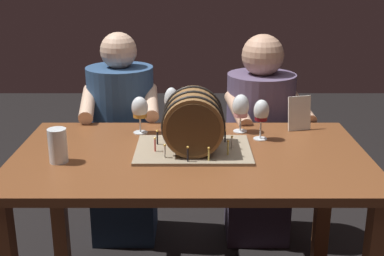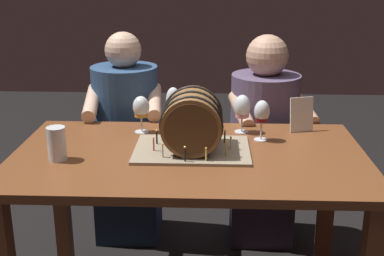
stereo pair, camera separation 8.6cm
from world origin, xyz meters
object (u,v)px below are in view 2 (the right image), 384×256
object	(u,v)px
beer_pint	(57,144)
menu_card	(302,115)
wine_glass_amber	(141,109)
person_seated_right	(263,147)
person_seated_left	(127,145)
barrel_cake	(192,124)
wine_glass_red	(262,113)
wine_glass_empty	(173,101)
dining_table	(189,179)
wine_glass_rose	(242,108)

from	to	relation	value
beer_pint	menu_card	bearing A→B (deg)	21.54
wine_glass_amber	person_seated_right	xyz separation A→B (m)	(0.60, 0.41, -0.32)
wine_glass_amber	person_seated_left	size ratio (longest dim) A/B	0.15
person_seated_left	barrel_cake	bearing A→B (deg)	-59.16
beer_pint	person_seated_right	size ratio (longest dim) A/B	0.12
wine_glass_amber	wine_glass_red	xyz separation A→B (m)	(0.54, -0.09, 0.01)
wine_glass_empty	beer_pint	world-z (taller)	wine_glass_empty
person_seated_left	wine_glass_amber	bearing A→B (deg)	-70.68
beer_pint	menu_card	world-z (taller)	menu_card
beer_pint	wine_glass_amber	bearing A→B (deg)	51.33
dining_table	menu_card	bearing A→B (deg)	31.51
wine_glass_amber	menu_card	xyz separation A→B (m)	(0.73, 0.05, -0.03)
beer_pint	person_seated_right	bearing A→B (deg)	40.74
barrel_cake	beer_pint	bearing A→B (deg)	-167.01
person_seated_left	wine_glass_rose	bearing A→B (deg)	-32.97
dining_table	person_seated_right	bearing A→B (deg)	60.90
barrel_cake	menu_card	bearing A→B (deg)	29.69
dining_table	barrel_cake	bearing A→B (deg)	67.86
wine_glass_rose	person_seated_left	size ratio (longest dim) A/B	0.15
wine_glass_amber	person_seated_left	xyz separation A→B (m)	(-0.14, 0.41, -0.33)
wine_glass_amber	wine_glass_empty	world-z (taller)	wine_glass_empty
barrel_cake	wine_glass_red	world-z (taller)	barrel_cake
wine_glass_empty	wine_glass_rose	bearing A→B (deg)	-9.72
person_seated_right	beer_pint	bearing A→B (deg)	-139.26
wine_glass_empty	person_seated_right	bearing A→B (deg)	35.99
barrel_cake	wine_glass_red	bearing A→B (deg)	26.53
wine_glass_amber	wine_glass_empty	size ratio (longest dim) A/B	0.87
dining_table	beer_pint	distance (m)	0.55
barrel_cake	beer_pint	size ratio (longest dim) A/B	3.50
wine_glass_red	person_seated_left	distance (m)	0.91
menu_card	wine_glass_amber	bearing A→B (deg)	169.02
barrel_cake	wine_glass_empty	size ratio (longest dim) A/B	2.42
dining_table	wine_glass_empty	world-z (taller)	wine_glass_empty
barrel_cake	person_seated_left	world-z (taller)	person_seated_left
wine_glass_red	person_seated_right	size ratio (longest dim) A/B	0.16
barrel_cake	wine_glass_empty	xyz separation A→B (m)	(-0.10, 0.31, 0.01)
barrel_cake	wine_glass_amber	bearing A→B (deg)	135.77
menu_card	person_seated_left	distance (m)	0.99
wine_glass_red	menu_card	world-z (taller)	wine_glass_red
wine_glass_rose	beer_pint	size ratio (longest dim) A/B	1.30
wine_glass_rose	wine_glass_amber	world-z (taller)	wine_glass_rose
person_seated_left	menu_card	bearing A→B (deg)	-22.53
barrel_cake	person_seated_left	size ratio (longest dim) A/B	0.41
barrel_cake	wine_glass_rose	size ratio (longest dim) A/B	2.69
barrel_cake	person_seated_left	xyz separation A→B (m)	(-0.38, 0.64, -0.33)
barrel_cake	wine_glass_empty	bearing A→B (deg)	108.02
wine_glass_rose	wine_glass_empty	world-z (taller)	wine_glass_empty
wine_glass_rose	wine_glass_red	size ratio (longest dim) A/B	0.98
wine_glass_rose	barrel_cake	bearing A→B (deg)	-130.63
barrel_cake	wine_glass_amber	xyz separation A→B (m)	(-0.24, 0.23, -0.01)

